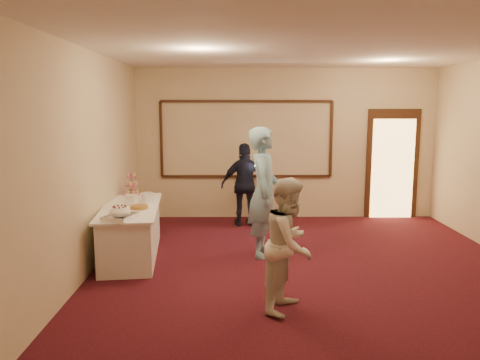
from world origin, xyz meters
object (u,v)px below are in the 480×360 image
Objects in this scene: pavlova_tray at (120,214)px; cupcake_stand at (132,186)px; man at (264,192)px; plate_stack_b at (147,198)px; plate_stack_a at (131,200)px; woman at (290,244)px; tart at (139,207)px; guest at (245,185)px; buffet_table at (132,231)px.

cupcake_stand is (-0.22, 1.75, 0.08)m from pavlova_tray.
man is at bearing -22.46° from cupcake_stand.
plate_stack_b is 1.81m from man.
pavlova_tray is 1.77m from cupcake_stand.
plate_stack_b is (0.20, 0.21, -0.00)m from plate_stack_a.
pavlova_tray is 2.37m from woman.
pavlova_tray is 1.25× the size of cupcake_stand.
cupcake_stand is at bearing 77.16° from man.
woman is at bearing -26.69° from pavlova_tray.
plate_stack_b reaches higher than tart.
cupcake_stand is 2.35m from man.
pavlova_tray is at bearing 49.57° from guest.
tart is at bearing -72.93° from cupcake_stand.
guest is at bearing 25.56° from cupcake_stand.
pavlova_tray is 2.77× the size of plate_stack_a.
guest reaches higher than woman.
guest reaches higher than tart.
pavlova_tray is 0.27× the size of man.
plate_stack_a is at bearing -133.46° from plate_stack_b.
buffet_table is 11.35× the size of plate_stack_a.
cupcake_stand is 0.75m from plate_stack_b.
pavlova_tray is 0.34× the size of guest.
cupcake_stand is at bearing 65.44° from woman.
woman is (2.15, -1.96, -0.11)m from plate_stack_a.
plate_stack_b is at bearing 67.69° from woman.
cupcake_stand is 2.21× the size of plate_stack_a.
buffet_table is 4.09× the size of pavlova_tray.
man is (1.82, 0.24, 0.18)m from tart.
cupcake_stand is at bearing 97.21° from pavlova_tray.
tart is (0.35, -1.14, -0.12)m from cupcake_stand.
cupcake_stand reaches higher than plate_stack_b.
plate_stack_b is 2.93m from woman.
man is at bearing 7.48° from tart.
tart is 2.60m from woman.
tart reaches higher than buffet_table.
plate_stack_a is 0.10× the size of man.
tart is (0.17, -0.22, 0.41)m from buffet_table.
guest reaches higher than pavlova_tray.
guest is at bearing 45.32° from plate_stack_a.
woman reaches higher than cupcake_stand.
cupcake_stand reaches higher than pavlova_tray.
tart is at bearing -93.64° from plate_stack_b.
buffet_table is 2.89m from woman.
man reaches higher than plate_stack_b.
tart is (0.13, 0.62, -0.05)m from pavlova_tray.
man reaches higher than plate_stack_a.
plate_stack_a is 2.50m from guest.
plate_stack_b is 2.21m from guest.
man is at bearing 30.62° from woman.
woman reaches higher than plate_stack_a.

